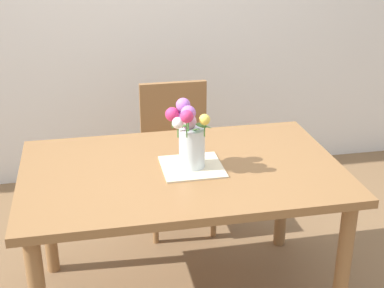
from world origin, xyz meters
name	(u,v)px	position (x,y,z in m)	size (l,w,h in m)	color
dining_table	(182,186)	(0.00, 0.00, 0.66)	(1.50, 0.95, 0.76)	olive
chair_far	(177,146)	(0.12, 0.82, 0.52)	(0.42, 0.42, 0.90)	olive
placemat	(192,167)	(0.05, -0.01, 0.76)	(0.28, 0.28, 0.01)	beige
flower_vase	(189,134)	(0.03, -0.01, 0.93)	(0.20, 0.19, 0.32)	silver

